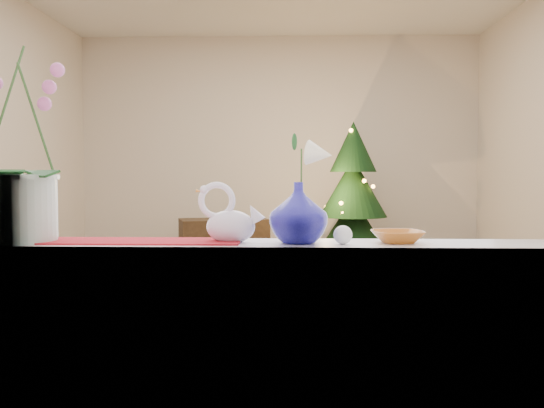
% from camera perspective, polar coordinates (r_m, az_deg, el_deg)
% --- Properties ---
extents(ground, '(5.00, 5.00, 0.00)m').
position_cam_1_polar(ground, '(4.58, -0.04, -11.67)').
color(ground, '#362216').
rests_on(ground, ground).
extents(wall_back, '(4.50, 0.10, 2.70)m').
position_cam_1_polar(wall_back, '(6.93, 0.62, 4.57)').
color(wall_back, beige).
rests_on(wall_back, ground).
extents(wall_front, '(4.50, 0.10, 2.70)m').
position_cam_1_polar(wall_front, '(1.94, -2.45, 8.63)').
color(wall_front, beige).
rests_on(wall_front, ground).
extents(window_apron, '(2.20, 0.08, 0.88)m').
position_cam_1_polar(window_apron, '(2.10, -2.30, -17.06)').
color(window_apron, white).
rests_on(window_apron, ground).
extents(windowsill, '(2.20, 0.26, 0.04)m').
position_cam_1_polar(windowsill, '(2.08, -2.15, -4.18)').
color(windowsill, white).
rests_on(windowsill, window_apron).
extents(window_frame, '(2.22, 0.06, 1.60)m').
position_cam_1_polar(window_frame, '(2.03, -2.40, 18.41)').
color(window_frame, white).
rests_on(window_frame, windowsill).
extents(runner, '(0.70, 0.20, 0.01)m').
position_cam_1_polar(runner, '(2.13, -12.40, -3.43)').
color(runner, maroon).
rests_on(runner, windowsill).
extents(orchid_pot, '(0.32, 0.32, 0.76)m').
position_cam_1_polar(orchid_pot, '(2.25, -22.71, 6.40)').
color(orchid_pot, beige).
rests_on(orchid_pot, windowsill).
extents(swan, '(0.25, 0.18, 0.19)m').
position_cam_1_polar(swan, '(2.08, -3.91, -0.93)').
color(swan, silver).
rests_on(swan, windowsill).
extents(blue_vase, '(0.25, 0.25, 0.24)m').
position_cam_1_polar(blue_vase, '(2.05, 2.51, -0.39)').
color(blue_vase, navy).
rests_on(blue_vase, windowsill).
extents(lily, '(0.13, 0.08, 0.18)m').
position_cam_1_polar(lily, '(2.04, 2.52, 5.44)').
color(lily, white).
rests_on(lily, blue_vase).
extents(paperweight, '(0.08, 0.08, 0.06)m').
position_cam_1_polar(paperweight, '(2.03, 6.69, -2.90)').
color(paperweight, white).
rests_on(paperweight, windowsill).
extents(amber_dish, '(0.17, 0.17, 0.04)m').
position_cam_1_polar(amber_dish, '(2.10, 11.74, -3.10)').
color(amber_dish, '#AF6120').
rests_on(amber_dish, windowsill).
extents(xmas_tree, '(1.04, 1.04, 1.68)m').
position_cam_1_polar(xmas_tree, '(6.24, 7.62, 0.03)').
color(xmas_tree, black).
rests_on(xmas_tree, ground).
extents(side_table, '(0.99, 0.68, 0.67)m').
position_cam_1_polar(side_table, '(6.39, -4.56, -4.41)').
color(side_table, black).
rests_on(side_table, ground).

